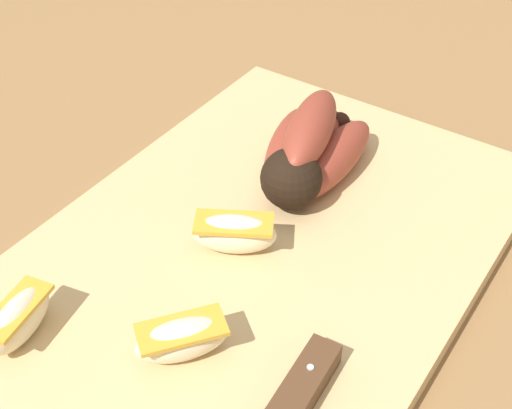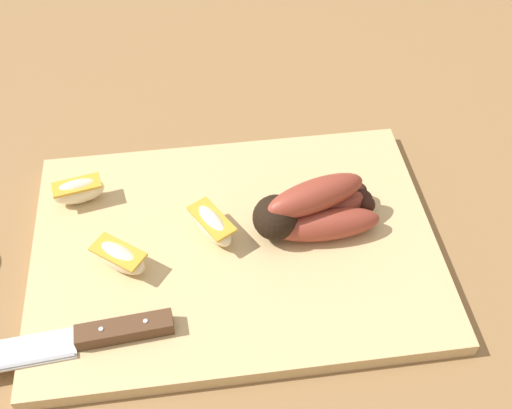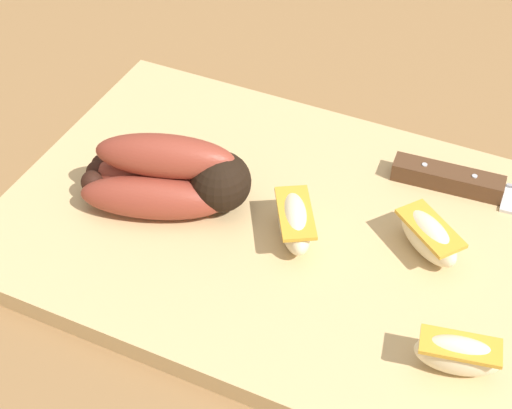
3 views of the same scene
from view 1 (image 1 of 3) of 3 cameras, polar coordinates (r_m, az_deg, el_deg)
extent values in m
plane|color=olive|center=(0.59, 1.00, -5.46)|extent=(6.00, 6.00, 0.00)
cube|color=tan|center=(0.60, 0.71, -3.50)|extent=(0.47, 0.33, 0.02)
sphere|color=black|center=(0.61, 2.84, 2.08)|extent=(0.05, 0.05, 0.05)
ellipsoid|color=brown|center=(0.65, 6.18, 3.67)|extent=(0.13, 0.04, 0.04)
sphere|color=black|center=(0.70, 6.71, 6.52)|extent=(0.02, 0.02, 0.02)
ellipsoid|color=brown|center=(0.65, 4.43, 4.09)|extent=(0.13, 0.06, 0.04)
sphere|color=black|center=(0.70, 5.97, 6.73)|extent=(0.02, 0.02, 0.02)
ellipsoid|color=brown|center=(0.66, 2.70, 4.50)|extent=(0.13, 0.08, 0.04)
sphere|color=black|center=(0.70, 4.91, 6.95)|extent=(0.02, 0.02, 0.02)
ellipsoid|color=brown|center=(0.63, 4.38, 6.02)|extent=(0.13, 0.07, 0.04)
cube|color=#51331E|center=(0.48, 3.08, -15.44)|extent=(0.10, 0.03, 0.02)
cylinder|color=#B2B2B7|center=(0.48, 4.38, -12.87)|extent=(0.01, 0.01, 0.00)
ellipsoid|color=beige|center=(0.50, -5.91, -10.71)|extent=(0.07, 0.06, 0.03)
cube|color=gold|center=(0.49, -5.99, -9.93)|extent=(0.07, 0.06, 0.00)
ellipsoid|color=beige|center=(0.57, -1.76, -2.38)|extent=(0.06, 0.07, 0.04)
cube|color=gold|center=(0.56, -1.78, -1.51)|extent=(0.06, 0.07, 0.00)
ellipsoid|color=beige|center=(0.54, -18.43, -8.74)|extent=(0.07, 0.04, 0.03)
cube|color=gold|center=(0.53, -18.68, -7.93)|extent=(0.06, 0.04, 0.00)
camera|label=2|loc=(0.42, 86.60, 33.42)|focal=42.55mm
camera|label=3|loc=(0.71, -52.94, 34.12)|focal=54.63mm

